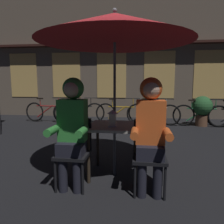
{
  "coord_description": "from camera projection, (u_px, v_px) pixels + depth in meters",
  "views": [
    {
      "loc": [
        0.35,
        -2.94,
        1.34
      ],
      "look_at": [
        0.0,
        -0.28,
        0.96
      ],
      "focal_mm": 34.17,
      "sensor_mm": 36.0,
      "label": 1
    }
  ],
  "objects": [
    {
      "name": "lantern",
      "position": [
        113.0,
        118.0,
        2.9
      ],
      "size": [
        0.11,
        0.11,
        0.23
      ],
      "color": "white",
      "rests_on": "cafe_table"
    },
    {
      "name": "chair_left",
      "position": [
        74.0,
        148.0,
        2.76
      ],
      "size": [
        0.4,
        0.4,
        0.87
      ],
      "color": "black",
      "rests_on": "ground_plane"
    },
    {
      "name": "shopfront_building",
      "position": [
        113.0,
        36.0,
        8.08
      ],
      "size": [
        10.0,
        0.93,
        6.2
      ],
      "color": "#6B5B4C",
      "rests_on": "ground_plane"
    },
    {
      "name": "cafe_table",
      "position": [
        115.0,
        132.0,
        3.03
      ],
      "size": [
        0.72,
        0.72,
        0.74
      ],
      "color": "#B2AD9E",
      "rests_on": "ground_plane"
    },
    {
      "name": "bicycle_fifth",
      "position": [
        201.0,
        115.0,
        6.44
      ],
      "size": [
        1.68,
        0.2,
        0.84
      ],
      "color": "black",
      "rests_on": "ground_plane"
    },
    {
      "name": "chair_right",
      "position": [
        149.0,
        152.0,
        2.63
      ],
      "size": [
        0.4,
        0.4,
        0.87
      ],
      "color": "black",
      "rests_on": "ground_plane"
    },
    {
      "name": "potted_plant",
      "position": [
        202.0,
        108.0,
        6.51
      ],
      "size": [
        0.6,
        0.6,
        0.92
      ],
      "color": "brown",
      "rests_on": "ground_plane"
    },
    {
      "name": "bicycle_second",
      "position": [
        79.0,
        112.0,
        7.06
      ],
      "size": [
        1.67,
        0.29,
        0.84
      ],
      "color": "black",
      "rests_on": "ground_plane"
    },
    {
      "name": "person_left_hooded",
      "position": [
        72.0,
        122.0,
        2.65
      ],
      "size": [
        0.45,
        0.56,
        1.4
      ],
      "color": "black",
      "rests_on": "ground_plane"
    },
    {
      "name": "bicycle_fourth",
      "position": [
        153.0,
        114.0,
        6.77
      ],
      "size": [
        1.64,
        0.46,
        0.84
      ],
      "color": "black",
      "rests_on": "ground_plane"
    },
    {
      "name": "ground_plane",
      "position": [
        114.0,
        174.0,
        3.12
      ],
      "size": [
        60.0,
        60.0,
        0.0
      ],
      "primitive_type": "plane",
      "color": "black"
    },
    {
      "name": "person_right_hooded",
      "position": [
        150.0,
        124.0,
        2.52
      ],
      "size": [
        0.45,
        0.56,
        1.4
      ],
      "color": "black",
      "rests_on": "ground_plane"
    },
    {
      "name": "bicycle_third",
      "position": [
        121.0,
        113.0,
        6.9
      ],
      "size": [
        1.68,
        0.12,
        0.84
      ],
      "color": "black",
      "rests_on": "ground_plane"
    },
    {
      "name": "bicycle_nearest",
      "position": [
        48.0,
        112.0,
        7.15
      ],
      "size": [
        1.68,
        0.21,
        0.84
      ],
      "color": "black",
      "rests_on": "ground_plane"
    },
    {
      "name": "patio_umbrella",
      "position": [
        115.0,
        28.0,
        2.84
      ],
      "size": [
        2.1,
        2.1,
        2.31
      ],
      "color": "#4C4C51",
      "rests_on": "ground_plane"
    }
  ]
}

